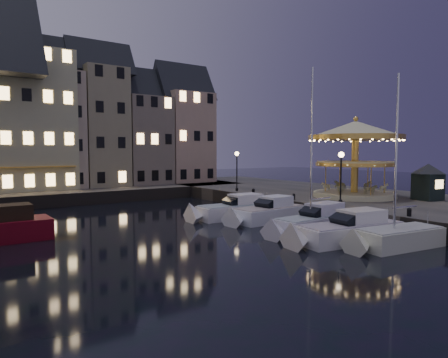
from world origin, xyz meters
TOP-DOWN VIEW (x-y plane):
  - ground at (0.00, 0.00)m, footprint 160.00×160.00m
  - quay_east at (14.00, 6.00)m, footprint 16.00×56.00m
  - quay_north at (-8.00, 28.00)m, footprint 44.00×12.00m
  - quaywall_e at (6.00, 6.00)m, footprint 0.15×44.00m
  - quaywall_n at (-6.00, 22.00)m, footprint 48.00×0.15m
  - streetlamp_b at (7.20, 1.00)m, footprint 0.44×0.44m
  - streetlamp_c at (7.20, 14.50)m, footprint 0.44×0.44m
  - streetlamp_d at (18.50, 8.00)m, footprint 0.44×0.44m
  - bollard_a at (6.60, -5.00)m, footprint 0.30×0.30m
  - bollard_b at (6.60, 0.50)m, footprint 0.30×0.30m
  - bollard_c at (6.60, 5.50)m, footprint 0.30×0.30m
  - bollard_d at (6.60, 11.00)m, footprint 0.30×0.30m
  - townhouse_nc at (-8.00, 30.00)m, footprint 6.82×8.00m
  - townhouse_nd at (-2.25, 30.00)m, footprint 5.50×8.00m
  - townhouse_ne at (3.20, 30.00)m, footprint 6.16×8.00m
  - townhouse_nf at (9.25, 30.00)m, footprint 6.82×8.00m
  - motorboat_a at (2.64, -6.39)m, footprint 6.40×2.78m
  - motorboat_b at (1.68, -3.90)m, footprint 8.01×3.37m
  - motorboat_c at (2.22, -0.75)m, footprint 7.85×2.41m
  - motorboat_d at (2.39, 4.29)m, footprint 7.10×2.75m
  - motorboat_e at (1.23, 7.03)m, footprint 7.82×2.69m
  - carousel at (12.72, 3.87)m, footprint 8.41×8.41m
  - ticket_kiosk at (16.09, -1.14)m, footprint 3.04×3.04m

SIDE VIEW (x-z plane):
  - ground at x=0.00m, z-range 0.00..0.00m
  - motorboat_a at x=2.64m, z-range -4.72..5.80m
  - motorboat_d at x=2.39m, z-range -0.44..1.71m
  - motorboat_e at x=1.23m, z-range -0.43..1.72m
  - motorboat_b at x=1.68m, z-range -0.43..1.72m
  - quay_east at x=14.00m, z-range 0.00..1.30m
  - quay_north at x=-8.00m, z-range 0.00..1.30m
  - quaywall_e at x=6.00m, z-range 0.00..1.30m
  - quaywall_n at x=-6.00m, z-range 0.00..1.30m
  - motorboat_c at x=2.22m, z-range -4.52..5.87m
  - bollard_a at x=6.60m, z-range 1.32..1.89m
  - bollard_b at x=6.60m, z-range 1.32..1.89m
  - bollard_c at x=6.60m, z-range 1.32..1.89m
  - bollard_d at x=6.60m, z-range 1.32..1.89m
  - ticket_kiosk at x=16.09m, z-range 1.64..5.20m
  - streetlamp_b at x=7.20m, z-range 1.93..6.10m
  - streetlamp_c at x=7.20m, z-range 1.93..6.10m
  - streetlamp_d at x=18.50m, z-range 1.93..6.10m
  - carousel at x=12.72m, z-range 2.47..9.83m
  - townhouse_ne at x=3.20m, z-range 1.38..14.18m
  - townhouse_nf at x=9.25m, z-range 1.38..15.18m
  - townhouse_nc at x=-8.00m, z-range 1.38..16.18m
  - townhouse_nd at x=-2.25m, z-range 1.38..17.18m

